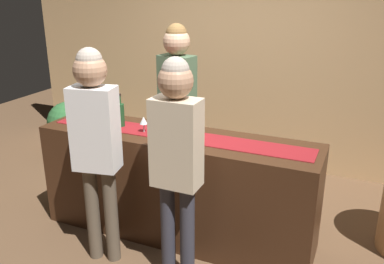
# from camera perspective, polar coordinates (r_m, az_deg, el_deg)

# --- Properties ---
(ground_plane) EXTENTS (10.00, 10.00, 0.00)m
(ground_plane) POSITION_cam_1_polar(r_m,az_deg,el_deg) (3.94, -2.04, -13.63)
(ground_plane) COLOR brown
(back_wall) EXTENTS (6.00, 0.12, 2.90)m
(back_wall) POSITION_cam_1_polar(r_m,az_deg,el_deg) (5.12, 7.12, 11.51)
(back_wall) COLOR tan
(back_wall) RESTS_ON ground
(bar_counter) EXTENTS (2.44, 0.60, 0.96)m
(bar_counter) POSITION_cam_1_polar(r_m,az_deg,el_deg) (3.70, -2.13, -7.42)
(bar_counter) COLOR #3D2314
(bar_counter) RESTS_ON ground
(counter_runner_cloth) EXTENTS (2.32, 0.28, 0.01)m
(counter_runner_cloth) POSITION_cam_1_polar(r_m,az_deg,el_deg) (3.51, -2.23, -0.40)
(counter_runner_cloth) COLOR maroon
(counter_runner_cloth) RESTS_ON bar_counter
(wine_bottle_clear) EXTENTS (0.07, 0.07, 0.30)m
(wine_bottle_clear) POSITION_cam_1_polar(r_m,az_deg,el_deg) (3.45, -0.39, 1.21)
(wine_bottle_clear) COLOR #B2C6C1
(wine_bottle_clear) RESTS_ON bar_counter
(wine_bottle_amber) EXTENTS (0.07, 0.07, 0.30)m
(wine_bottle_amber) POSITION_cam_1_polar(r_m,az_deg,el_deg) (4.05, -16.11, 3.24)
(wine_bottle_amber) COLOR brown
(wine_bottle_amber) RESTS_ON bar_counter
(wine_bottle_green) EXTENTS (0.07, 0.07, 0.30)m
(wine_bottle_green) POSITION_cam_1_polar(r_m,az_deg,el_deg) (3.74, -9.86, 2.39)
(wine_bottle_green) COLOR #194723
(wine_bottle_green) RESTS_ON bar_counter
(wine_glass_near_customer) EXTENTS (0.07, 0.07, 0.14)m
(wine_glass_near_customer) POSITION_cam_1_polar(r_m,az_deg,el_deg) (3.56, -6.69, 1.53)
(wine_glass_near_customer) COLOR silver
(wine_glass_near_customer) RESTS_ON bar_counter
(wine_glass_mid_counter) EXTENTS (0.07, 0.07, 0.14)m
(wine_glass_mid_counter) POSITION_cam_1_polar(r_m,az_deg,el_deg) (3.94, -12.48, 2.96)
(wine_glass_mid_counter) COLOR silver
(wine_glass_mid_counter) RESTS_ON bar_counter
(bartender) EXTENTS (0.37, 0.26, 1.83)m
(bartender) POSITION_cam_1_polar(r_m,az_deg,el_deg) (4.06, -2.06, 5.24)
(bartender) COLOR #26262B
(bartender) RESTS_ON ground
(customer_sipping) EXTENTS (0.34, 0.24, 1.73)m
(customer_sipping) POSITION_cam_1_polar(r_m,az_deg,el_deg) (2.88, -2.16, -2.56)
(customer_sipping) COLOR #33333D
(customer_sipping) RESTS_ON ground
(customer_browsing) EXTENTS (0.37, 0.26, 1.75)m
(customer_browsing) POSITION_cam_1_polar(r_m,az_deg,el_deg) (3.20, -13.18, -0.44)
(customer_browsing) COLOR brown
(customer_browsing) RESTS_ON ground
(potted_plant_tall) EXTENTS (0.53, 0.53, 0.78)m
(potted_plant_tall) POSITION_cam_1_polar(r_m,az_deg,el_deg) (5.50, -16.59, 0.67)
(potted_plant_tall) COLOR #9E9389
(potted_plant_tall) RESTS_ON ground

